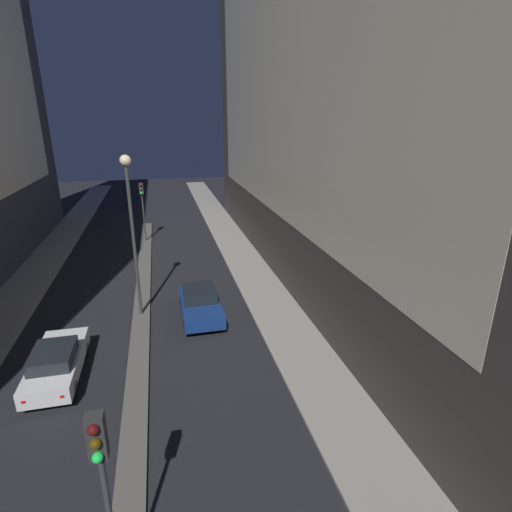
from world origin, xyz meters
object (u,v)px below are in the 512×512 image
object	(u,v)px
street_lamp	(131,210)
traffic_light_mid	(142,199)
traffic_light_near	(102,473)
car_right_lane	(200,303)
car_left_lane	(57,362)

from	to	relation	value
street_lamp	traffic_light_mid	bearing A→B (deg)	90.00
traffic_light_near	car_right_lane	distance (m)	13.11
car_left_lane	traffic_light_near	bearing A→B (deg)	-70.88
traffic_light_mid	car_left_lane	bearing A→B (deg)	-99.40
street_lamp	car_left_lane	size ratio (longest dim) A/B	1.82
traffic_light_mid	street_lamp	size ratio (longest dim) A/B	0.59
car_left_lane	car_right_lane	world-z (taller)	car_right_lane
traffic_light_mid	street_lamp	world-z (taller)	street_lamp
traffic_light_near	traffic_light_mid	xyz separation A→B (m)	(0.00, 26.57, 0.00)
traffic_light_near	car_left_lane	xyz separation A→B (m)	(-2.98, 8.59, -2.84)
car_right_lane	traffic_light_mid	bearing A→B (deg)	101.91
traffic_light_near	car_left_lane	world-z (taller)	traffic_light_near
traffic_light_mid	car_left_lane	world-z (taller)	traffic_light_mid
traffic_light_near	traffic_light_mid	bearing A→B (deg)	90.00
car_right_lane	car_left_lane	bearing A→B (deg)	-147.04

